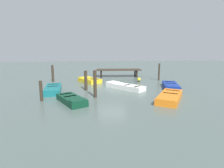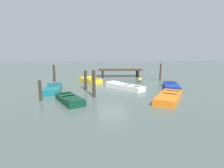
{
  "view_description": "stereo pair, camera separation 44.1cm",
  "coord_description": "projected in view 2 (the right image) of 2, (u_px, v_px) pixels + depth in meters",
  "views": [
    {
      "loc": [
        -2.04,
        -15.55,
        3.36
      ],
      "look_at": [
        0.0,
        0.0,
        0.35
      ],
      "focal_mm": 28.33,
      "sensor_mm": 36.0,
      "label": 1
    },
    {
      "loc": [
        -1.6,
        -15.6,
        3.36
      ],
      "look_at": [
        0.0,
        0.0,
        0.35
      ],
      "focal_mm": 28.33,
      "sensor_mm": 36.0,
      "label": 2
    }
  ],
  "objects": [
    {
      "name": "mooring_piling_far_left",
      "position": [
        94.0,
        84.0,
        12.65
      ],
      "size": [
        0.24,
        0.24,
        1.96
      ],
      "primitive_type": "cylinder",
      "color": "#33281E",
      "rests_on": "ground_plane"
    },
    {
      "name": "rowboat_orange",
      "position": [
        169.0,
        97.0,
        12.0
      ],
      "size": [
        3.13,
        3.79,
        0.46
      ],
      "rotation": [
        0.0,
        0.0,
        4.12
      ],
      "color": "orange",
      "rests_on": "ground_plane"
    },
    {
      "name": "marker_buoy",
      "position": [
        140.0,
        79.0,
        18.84
      ],
      "size": [
        0.36,
        0.36,
        0.48
      ],
      "color": "#262626",
      "rests_on": "ground_plane"
    },
    {
      "name": "rowboat_blue",
      "position": [
        171.0,
        86.0,
        15.69
      ],
      "size": [
        2.15,
        3.5,
        0.46
      ],
      "rotation": [
        0.0,
        0.0,
        4.4
      ],
      "color": "navy",
      "rests_on": "ground_plane"
    },
    {
      "name": "mooring_piling_center",
      "position": [
        40.0,
        91.0,
        11.87
      ],
      "size": [
        0.2,
        0.2,
        1.38
      ],
      "primitive_type": "cylinder",
      "color": "#33281E",
      "rests_on": "ground_plane"
    },
    {
      "name": "rowboat_yellow",
      "position": [
        90.0,
        80.0,
        18.88
      ],
      "size": [
        2.59,
        2.99,
        0.46
      ],
      "rotation": [
        0.0,
        0.0,
        2.14
      ],
      "color": "gold",
      "rests_on": "ground_plane"
    },
    {
      "name": "rowboat_teal",
      "position": [
        53.0,
        89.0,
        14.63
      ],
      "size": [
        1.65,
        3.62,
        0.46
      ],
      "rotation": [
        0.0,
        0.0,
        4.83
      ],
      "color": "#14666B",
      "rests_on": "ground_plane"
    },
    {
      "name": "rowboat_white",
      "position": [
        124.0,
        86.0,
        15.61
      ],
      "size": [
        3.2,
        3.63,
        0.46
      ],
      "rotation": [
        0.0,
        0.0,
        2.24
      ],
      "color": "silver",
      "rests_on": "ground_plane"
    },
    {
      "name": "mooring_piling_mid_left",
      "position": [
        86.0,
        80.0,
        14.91
      ],
      "size": [
        0.26,
        0.26,
        1.68
      ],
      "primitive_type": "cylinder",
      "color": "#33281E",
      "rests_on": "ground_plane"
    },
    {
      "name": "rowboat_dark_green",
      "position": [
        70.0,
        99.0,
        11.5
      ],
      "size": [
        2.24,
        2.98,
        0.46
      ],
      "rotation": [
        0.0,
        0.0,
        5.19
      ],
      "color": "#0C3823",
      "rests_on": "ground_plane"
    },
    {
      "name": "ground_plane",
      "position": [
        112.0,
        88.0,
        16.03
      ],
      "size": [
        80.0,
        80.0,
        0.0
      ],
      "primitive_type": "plane",
      "color": "#4C5B56"
    },
    {
      "name": "mooring_piling_far_right",
      "position": [
        160.0,
        72.0,
        19.73
      ],
      "size": [
        0.19,
        0.19,
        1.91
      ],
      "primitive_type": "cylinder",
      "color": "#33281E",
      "rests_on": "ground_plane"
    },
    {
      "name": "mooring_piling_near_left",
      "position": [
        54.0,
        73.0,
        19.2
      ],
      "size": [
        0.25,
        0.25,
        1.79
      ],
      "primitive_type": "cylinder",
      "color": "#33281E",
      "rests_on": "ground_plane"
    },
    {
      "name": "dock_segment",
      "position": [
        120.0,
        70.0,
        22.61
      ],
      "size": [
        5.74,
        2.22,
        0.95
      ],
      "rotation": [
        0.0,
        0.0,
        -0.08
      ],
      "color": "#33281E",
      "rests_on": "ground_plane"
    }
  ]
}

